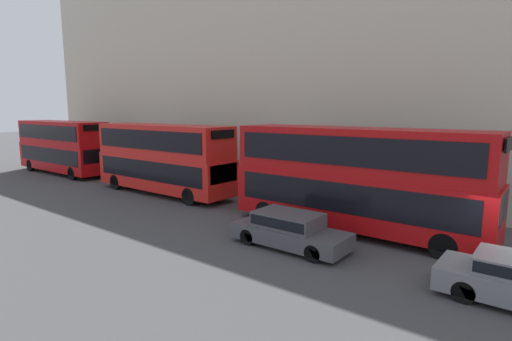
# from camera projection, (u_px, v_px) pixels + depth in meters

# --- Properties ---
(ground_plane) EXTENTS (200.00, 200.00, 0.00)m
(ground_plane) POSITION_uv_depth(u_px,v_px,m) (504.00, 278.00, 12.76)
(ground_plane) COLOR #424244
(bus_leading) EXTENTS (2.59, 11.14, 4.55)m
(bus_leading) POSITION_uv_depth(u_px,v_px,m) (355.00, 176.00, 17.22)
(bus_leading) COLOR #B20C0F
(bus_leading) RESTS_ON ground
(bus_second_in_queue) EXTENTS (2.59, 10.38, 4.37)m
(bus_second_in_queue) POSITION_uv_depth(u_px,v_px,m) (163.00, 156.00, 25.06)
(bus_second_in_queue) COLOR red
(bus_second_in_queue) RESTS_ON ground
(bus_third_in_queue) EXTENTS (2.59, 10.36, 4.33)m
(bus_third_in_queue) POSITION_uv_depth(u_px,v_px,m) (62.00, 145.00, 32.93)
(bus_third_in_queue) COLOR #B20C0F
(bus_third_in_queue) RESTS_ON ground
(car_hatchback) EXTENTS (1.82, 4.64, 1.38)m
(car_hatchback) POSITION_uv_depth(u_px,v_px,m) (289.00, 229.00, 15.53)
(car_hatchback) COLOR #47474C
(car_hatchback) RESTS_ON ground
(pedestrian) EXTENTS (0.36, 0.36, 1.74)m
(pedestrian) POSITION_uv_depth(u_px,v_px,m) (223.00, 182.00, 24.96)
(pedestrian) COLOR maroon
(pedestrian) RESTS_ON ground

